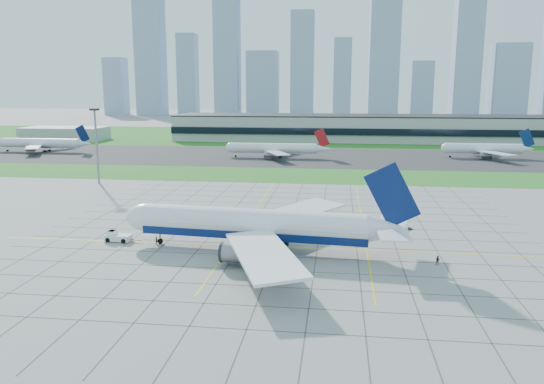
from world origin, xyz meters
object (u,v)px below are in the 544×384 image
object	(u,v)px
crew_near	(156,240)
crew_far	(438,260)
light_mast	(96,136)
distant_jet_0	(41,143)
pushback_tug	(117,237)
distant_jet_2	(485,149)
distant_jet_1	(275,148)
airliner	(256,225)

from	to	relation	value
crew_near	crew_far	xyz separation A→B (m)	(56.21, -6.26, 0.02)
light_mast	crew_near	distance (m)	82.55
light_mast	crew_near	xyz separation A→B (m)	(44.37, -67.90, -15.33)
distant_jet_0	light_mast	bearing A→B (deg)	-50.15
crew_far	distant_jet_0	distance (m)	232.13
pushback_tug	distant_jet_2	xyz separation A→B (m)	(114.48, 152.77, 3.49)
light_mast	distant_jet_1	xyz separation A→B (m)	(51.98, 75.24, -11.69)
pushback_tug	crew_far	xyz separation A→B (m)	(65.34, -7.43, -0.12)
distant_jet_1	crew_near	bearing A→B (deg)	-93.04
distant_jet_1	distant_jet_2	bearing A→B (deg)	6.31
light_mast	distant_jet_1	size ratio (longest dim) A/B	0.55
light_mast	distant_jet_2	size ratio (longest dim) A/B	0.60
pushback_tug	distant_jet_2	world-z (taller)	distant_jet_2
crew_near	crew_far	distance (m)	56.56
airliner	distant_jet_2	xyz separation A→B (m)	(84.04, 155.36, -0.68)
pushback_tug	crew_far	size ratio (longest dim) A/B	4.66
distant_jet_2	pushback_tug	bearing A→B (deg)	-126.85
crew_far	distant_jet_1	size ratio (longest dim) A/B	0.04
light_mast	crew_far	world-z (taller)	light_mast
airliner	pushback_tug	bearing A→B (deg)	-179.29
crew_far	distant_jet_1	world-z (taller)	distant_jet_1
crew_far	distant_jet_2	world-z (taller)	distant_jet_2
airliner	distant_jet_0	distance (m)	204.20
pushback_tug	distant_jet_2	distance (m)	190.94
distant_jet_1	airliner	bearing A→B (deg)	-84.59
airliner	crew_far	world-z (taller)	airliner
light_mast	pushback_tug	distance (m)	76.98
light_mast	pushback_tug	world-z (taller)	light_mast
crew_near	distant_jet_1	xyz separation A→B (m)	(7.61, 143.14, 3.63)
distant_jet_0	crew_near	bearing A→B (deg)	-53.01
light_mast	distant_jet_0	xyz separation A→B (m)	(-69.72, 83.53, -11.69)
crew_near	distant_jet_0	size ratio (longest dim) A/B	0.04
light_mast	pushback_tug	size ratio (longest dim) A/B	3.14
airliner	pushback_tug	xyz separation A→B (m)	(-30.43, 2.59, -4.16)
light_mast	distant_jet_0	size ratio (longest dim) A/B	0.54
crew_near	distant_jet_0	bearing A→B (deg)	45.36
crew_near	crew_far	world-z (taller)	crew_far
light_mast	distant_jet_2	xyz separation A→B (m)	(149.72, 86.04, -11.70)
pushback_tug	light_mast	bearing A→B (deg)	123.41
pushback_tug	crew_near	bearing A→B (deg)	-1.75
airliner	crew_near	xyz separation A→B (m)	(-21.30, 1.42, -4.31)
crew_near	distant_jet_2	size ratio (longest dim) A/B	0.04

